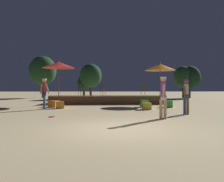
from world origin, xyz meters
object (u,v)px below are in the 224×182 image
at_px(cube_seat_3, 54,104).
at_px(cube_seat_4, 60,105).
at_px(person_2, 44,91).
at_px(bistro_chair_0, 80,88).
at_px(bistro_chair_1, 102,88).
at_px(patio_umbrella_0, 160,67).
at_px(patio_umbrella_1, 59,65).
at_px(background_tree_0, 43,71).
at_px(person_1, 186,95).
at_px(background_tree_2, 183,77).
at_px(frisbee_disc, 52,117).
at_px(person_0, 163,95).
at_px(background_tree_3, 84,83).
at_px(background_tree_1, 190,78).
at_px(bistro_chair_2, 143,88).
at_px(cube_seat_0, 147,106).
at_px(background_tree_4, 91,76).
at_px(cube_seat_1, 144,104).
at_px(cube_seat_2, 168,104).

height_order(cube_seat_3, cube_seat_4, cube_seat_3).
height_order(cube_seat_4, person_2, person_2).
bearing_deg(bistro_chair_0, cube_seat_4, 127.50).
bearing_deg(bistro_chair_1, patio_umbrella_0, -150.06).
relative_size(patio_umbrella_1, background_tree_0, 0.63).
distance_m(person_1, background_tree_2, 17.13).
relative_size(person_1, frisbee_disc, 6.42).
relative_size(patio_umbrella_1, bistro_chair_0, 3.70).
bearing_deg(person_0, cube_seat_4, -32.74).
distance_m(patio_umbrella_0, person_0, 8.03).
relative_size(bistro_chair_1, background_tree_3, 0.32).
relative_size(bistro_chair_0, background_tree_2, 0.23).
bearing_deg(person_2, person_1, 61.25).
bearing_deg(background_tree_2, background_tree_0, 175.64).
distance_m(background_tree_1, background_tree_2, 0.78).
relative_size(patio_umbrella_1, person_0, 1.86).
bearing_deg(background_tree_1, bistro_chair_2, -130.53).
distance_m(cube_seat_0, person_2, 6.25).
bearing_deg(background_tree_1, background_tree_2, 178.69).
distance_m(person_1, background_tree_1, 17.38).
bearing_deg(bistro_chair_2, background_tree_0, -30.43).
bearing_deg(person_1, cube_seat_4, 26.55).
relative_size(bistro_chair_1, background_tree_0, 0.17).
height_order(cube_seat_0, background_tree_4, background_tree_4).
bearing_deg(cube_seat_0, person_0, -90.63).
distance_m(bistro_chair_2, background_tree_2, 10.83).
distance_m(patio_umbrella_1, background_tree_2, 16.64).
height_order(cube_seat_0, background_tree_3, background_tree_3).
height_order(cube_seat_1, person_0, person_0).
bearing_deg(cube_seat_4, cube_seat_3, 125.90).
xyz_separation_m(patio_umbrella_0, person_0, (-1.79, -7.60, -1.87)).
height_order(cube_seat_1, bistro_chair_0, bistro_chair_0).
xyz_separation_m(patio_umbrella_0, background_tree_4, (-6.00, 9.64, -0.18)).
xyz_separation_m(patio_umbrella_0, cube_seat_0, (-1.75, -3.68, -2.69)).
relative_size(bistro_chair_0, background_tree_1, 0.23).
height_order(person_2, background_tree_1, background_tree_1).
bearing_deg(cube_seat_4, cube_seat_2, 4.18).
distance_m(background_tree_1, background_tree_4, 12.21).
xyz_separation_m(patio_umbrella_0, cube_seat_2, (-0.02, -2.28, -2.66)).
xyz_separation_m(cube_seat_3, background_tree_3, (0.81, 12.49, 1.63)).
relative_size(person_2, background_tree_0, 0.35).
distance_m(cube_seat_4, bistro_chair_1, 4.96).
bearing_deg(patio_umbrella_0, cube_seat_4, -158.51).
relative_size(person_2, background_tree_3, 0.67).
relative_size(cube_seat_1, person_2, 0.28).
bearing_deg(person_0, cube_seat_2, -99.12).
relative_size(bistro_chair_2, background_tree_2, 0.23).
height_order(bistro_chair_0, background_tree_2, background_tree_2).
relative_size(cube_seat_4, person_0, 0.33).
relative_size(patio_umbrella_1, person_2, 1.78).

